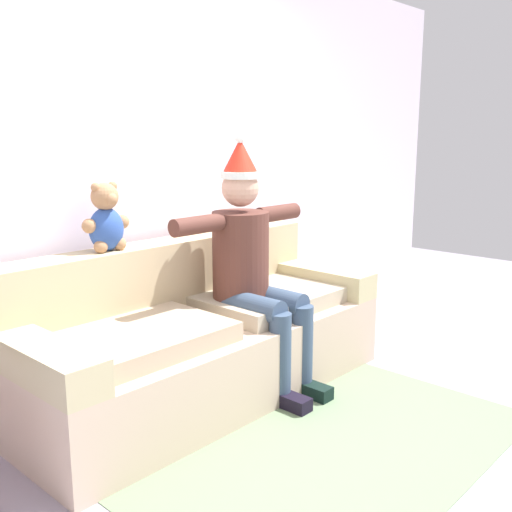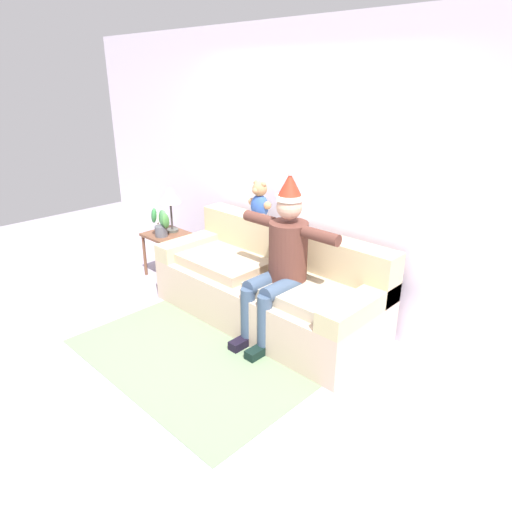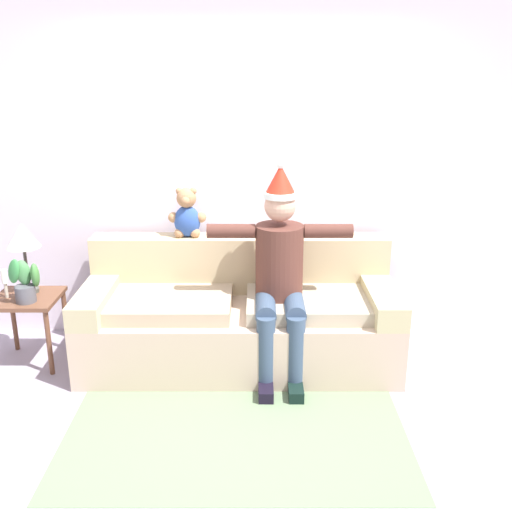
% 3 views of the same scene
% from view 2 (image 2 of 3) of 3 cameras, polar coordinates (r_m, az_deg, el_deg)
% --- Properties ---
extents(ground_plane, '(10.00, 10.00, 0.00)m').
position_cam_2_polar(ground_plane, '(3.98, -8.62, -12.65)').
color(ground_plane, '#9C93A4').
extents(back_wall, '(7.00, 0.10, 2.70)m').
position_cam_2_polar(back_wall, '(4.47, 6.50, 10.21)').
color(back_wall, silver).
rests_on(back_wall, ground_plane).
extents(couch, '(2.28, 0.92, 0.87)m').
position_cam_2_polar(couch, '(4.40, 1.65, -3.79)').
color(couch, '#C6AB94').
rests_on(couch, ground_plane).
extents(person_seated, '(1.02, 0.77, 1.51)m').
position_cam_2_polar(person_seated, '(3.94, 3.12, -0.15)').
color(person_seated, '#552F26').
rests_on(person_seated, ground_plane).
extents(teddy_bear, '(0.29, 0.17, 0.38)m').
position_cam_2_polar(teddy_bear, '(4.61, 0.43, 6.80)').
color(teddy_bear, '#2D4FA0').
rests_on(teddy_bear, couch).
extents(side_table, '(0.46, 0.45, 0.52)m').
position_cam_2_polar(side_table, '(5.42, -11.00, 1.87)').
color(side_table, brown).
rests_on(side_table, ground_plane).
extents(table_lamp, '(0.24, 0.24, 0.53)m').
position_cam_2_polar(table_lamp, '(5.33, -10.65, 7.21)').
color(table_lamp, '#4B4E45').
rests_on(table_lamp, side_table).
extents(potted_plant, '(0.23, 0.21, 0.35)m').
position_cam_2_polar(potted_plant, '(5.26, -11.76, 3.97)').
color(potted_plant, '#54545C').
rests_on(potted_plant, side_table).
extents(candle_tall, '(0.04, 0.04, 0.21)m').
position_cam_2_polar(candle_tall, '(5.44, -12.14, 4.38)').
color(candle_tall, beige).
rests_on(candle_tall, side_table).
extents(area_rug, '(2.06, 1.10, 0.01)m').
position_cam_2_polar(area_rug, '(3.95, -9.20, -12.87)').
color(area_rug, slate).
rests_on(area_rug, ground_plane).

